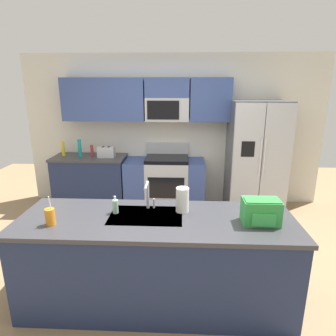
% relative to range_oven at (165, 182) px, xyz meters
% --- Properties ---
extents(ground_plane, '(9.00, 9.00, 0.00)m').
position_rel_range_oven_xyz_m(ground_plane, '(0.14, -1.80, -0.44)').
color(ground_plane, '#997A56').
rests_on(ground_plane, ground).
extents(kitchen_wall_unit, '(5.20, 0.43, 2.60)m').
position_rel_range_oven_xyz_m(kitchen_wall_unit, '(-0.01, 0.28, 1.03)').
color(kitchen_wall_unit, silver).
rests_on(kitchen_wall_unit, ground).
extents(back_counter, '(1.24, 0.63, 0.90)m').
position_rel_range_oven_xyz_m(back_counter, '(-1.31, -0.00, 0.01)').
color(back_counter, '#1E2A4D').
rests_on(back_counter, ground).
extents(range_oven, '(1.36, 0.61, 1.10)m').
position_rel_range_oven_xyz_m(range_oven, '(0.00, 0.00, 0.00)').
color(range_oven, '#B7BABF').
rests_on(range_oven, ground).
extents(refrigerator, '(0.90, 0.76, 1.85)m').
position_rel_range_oven_xyz_m(refrigerator, '(1.52, -0.07, 0.48)').
color(refrigerator, '#4C4F54').
rests_on(refrigerator, ground).
extents(island_counter, '(2.56, 0.86, 0.90)m').
position_rel_range_oven_xyz_m(island_counter, '(0.06, -2.35, 0.01)').
color(island_counter, '#1E2A4D').
rests_on(island_counter, ground).
extents(toaster, '(0.28, 0.16, 0.18)m').
position_rel_range_oven_xyz_m(toaster, '(-0.99, -0.05, 0.55)').
color(toaster, '#B7BABF').
rests_on(toaster, back_counter).
extents(pepper_mill, '(0.05, 0.05, 0.20)m').
position_rel_range_oven_xyz_m(pepper_mill, '(-1.25, -0.00, 0.56)').
color(pepper_mill, '#B2332D').
rests_on(pepper_mill, back_counter).
extents(bottle_yellow, '(0.06, 0.06, 0.25)m').
position_rel_range_oven_xyz_m(bottle_yellow, '(-1.76, 0.02, 0.58)').
color(bottle_yellow, yellow).
rests_on(bottle_yellow, back_counter).
extents(bottle_teal, '(0.06, 0.06, 0.30)m').
position_rel_range_oven_xyz_m(bottle_teal, '(-1.45, -0.04, 0.61)').
color(bottle_teal, teal).
rests_on(bottle_teal, back_counter).
extents(sink_faucet, '(0.09, 0.21, 0.28)m').
position_rel_range_oven_xyz_m(sink_faucet, '(-0.04, -2.16, 0.62)').
color(sink_faucet, '#B7BABF').
rests_on(sink_faucet, island_counter).
extents(drink_cup_orange, '(0.08, 0.08, 0.27)m').
position_rel_range_oven_xyz_m(drink_cup_orange, '(-0.85, -2.53, 0.53)').
color(drink_cup_orange, orange).
rests_on(drink_cup_orange, island_counter).
extents(soap_dispenser, '(0.06, 0.06, 0.17)m').
position_rel_range_oven_xyz_m(soap_dispenser, '(-0.34, -2.26, 0.53)').
color(soap_dispenser, '#A5D8B2').
rests_on(soap_dispenser, island_counter).
extents(paper_towel_roll, '(0.12, 0.12, 0.24)m').
position_rel_range_oven_xyz_m(paper_towel_roll, '(0.30, -2.20, 0.58)').
color(paper_towel_roll, white).
rests_on(paper_towel_roll, island_counter).
extents(backpack, '(0.32, 0.22, 0.23)m').
position_rel_range_oven_xyz_m(backpack, '(0.99, -2.42, 0.57)').
color(backpack, green).
rests_on(backpack, island_counter).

